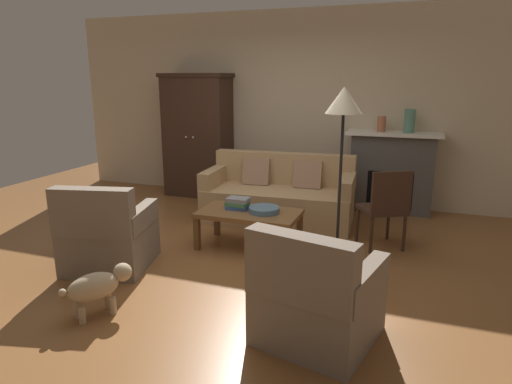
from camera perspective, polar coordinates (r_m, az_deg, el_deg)
name	(u,v)px	position (r m, az deg, el deg)	size (l,w,h in m)	color
ground_plane	(223,255)	(4.83, -4.17, -8.05)	(9.60, 9.60, 0.00)	brown
back_wall	(290,107)	(6.88, 4.37, 10.71)	(7.20, 0.10, 2.80)	beige
fireplace	(392,172)	(6.50, 16.91, 2.50)	(1.26, 0.48, 1.12)	#4C4947
armoire	(198,135)	(7.13, -7.42, 7.17)	(1.06, 0.57, 1.90)	#382319
couch	(279,197)	(5.87, 2.96, -0.64)	(1.97, 0.97, 0.86)	tan
coffee_table	(249,216)	(4.91, -0.89, -3.09)	(1.10, 0.60, 0.42)	brown
fruit_bowl	(264,210)	(4.85, 1.05, -2.27)	(0.34, 0.34, 0.06)	slate
book_stack	(238,203)	(4.97, -2.35, -1.45)	(0.25, 0.19, 0.13)	#38569E
mantel_vase_terracotta	(381,124)	(6.40, 15.71, 8.36)	(0.12, 0.12, 0.21)	#A86042
mantel_vase_jade	(409,121)	(6.38, 19.00, 8.57)	(0.15, 0.15, 0.31)	slate
armchair_near_left	(108,238)	(4.65, -18.38, -5.55)	(0.92, 0.93, 0.88)	#756656
armchair_near_right	(316,300)	(3.28, 7.65, -13.53)	(0.92, 0.92, 0.88)	#756656
side_chair_wooden	(386,204)	(5.02, 16.21, -1.54)	(0.60, 0.60, 0.90)	#382319
floor_lamp	(343,111)	(4.51, 11.10, 10.12)	(0.36, 0.36, 1.76)	black
dog	(98,286)	(3.82, -19.55, -11.26)	(0.40, 0.50, 0.39)	tan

